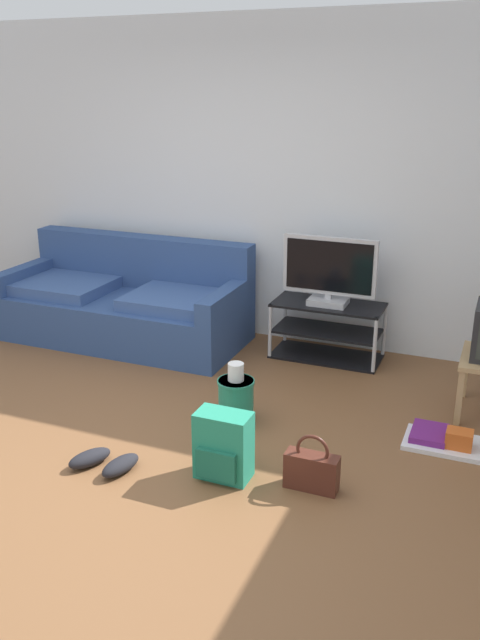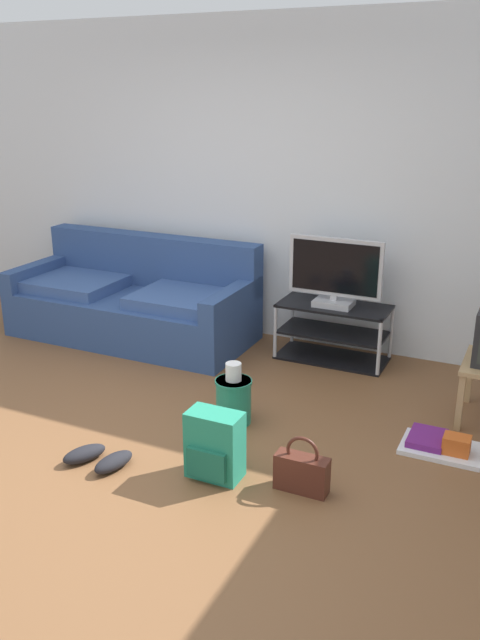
# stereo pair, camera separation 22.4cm
# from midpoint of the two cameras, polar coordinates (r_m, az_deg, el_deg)

# --- Properties ---
(ground_plane) EXTENTS (9.00, 9.80, 0.02)m
(ground_plane) POSITION_cam_midpoint_polar(r_m,az_deg,el_deg) (4.20, -9.53, -11.74)
(ground_plane) COLOR brown
(wall_back) EXTENTS (9.00, 0.10, 2.70)m
(wall_back) POSITION_cam_midpoint_polar(r_m,az_deg,el_deg) (5.82, 3.67, 11.52)
(wall_back) COLOR silver
(wall_back) RESTS_ON ground_plane
(couch) EXTENTS (2.14, 0.94, 0.86)m
(couch) POSITION_cam_midpoint_polar(r_m,az_deg,el_deg) (6.04, -7.89, 1.50)
(couch) COLOR navy
(couch) RESTS_ON ground_plane
(tv_stand) EXTENTS (0.89, 0.42, 0.47)m
(tv_stand) POSITION_cam_midpoint_polar(r_m,az_deg,el_deg) (5.53, 9.08, -1.05)
(tv_stand) COLOR black
(tv_stand) RESTS_ON ground_plane
(flat_tv) EXTENTS (0.76, 0.22, 0.55)m
(flat_tv) POSITION_cam_midpoint_polar(r_m,az_deg,el_deg) (5.36, 9.30, 3.96)
(flat_tv) COLOR #B2B2B7
(flat_tv) RESTS_ON tv_stand
(backpack) EXTENTS (0.31, 0.25, 0.40)m
(backpack) POSITION_cam_midpoint_polar(r_m,az_deg,el_deg) (3.88, -0.50, -10.67)
(backpack) COLOR #238466
(backpack) RESTS_ON ground_plane
(handbag) EXTENTS (0.30, 0.11, 0.34)m
(handbag) POSITION_cam_midpoint_polar(r_m,az_deg,el_deg) (3.82, 7.00, -12.72)
(handbag) COLOR #4C2319
(handbag) RESTS_ON ground_plane
(cleaning_bucket) EXTENTS (0.25, 0.25, 0.43)m
(cleaning_bucket) POSITION_cam_midpoint_polar(r_m,az_deg,el_deg) (4.47, 0.89, -6.65)
(cleaning_bucket) COLOR #238466
(cleaning_bucket) RESTS_ON ground_plane
(sneakers_pair) EXTENTS (0.42, 0.30, 0.09)m
(sneakers_pair) POSITION_cam_midpoint_polar(r_m,az_deg,el_deg) (4.13, -10.39, -11.50)
(sneakers_pair) COLOR black
(sneakers_pair) RESTS_ON ground_plane
(floor_tray) EXTENTS (0.49, 0.33, 0.14)m
(floor_tray) POSITION_cam_midpoint_polar(r_m,az_deg,el_deg) (4.41, 18.17, -10.10)
(floor_tray) COLOR silver
(floor_tray) RESTS_ON ground_plane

